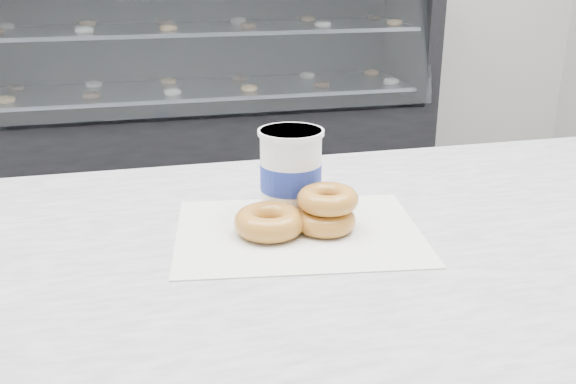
% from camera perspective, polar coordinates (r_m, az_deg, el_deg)
% --- Properties ---
extents(display_case, '(2.40, 0.74, 1.25)m').
position_cam_1_polar(display_case, '(3.59, -7.13, 7.73)').
color(display_case, black).
rests_on(display_case, ground).
extents(wax_paper, '(0.37, 0.30, 0.00)m').
position_cam_1_polar(wax_paper, '(0.90, 0.93, -3.55)').
color(wax_paper, silver).
rests_on(wax_paper, counter).
extents(donut_single, '(0.12, 0.12, 0.03)m').
position_cam_1_polar(donut_single, '(0.89, -1.66, -2.65)').
color(donut_single, '#B97033').
rests_on(donut_single, wax_paper).
extents(donut_stack, '(0.10, 0.10, 0.06)m').
position_cam_1_polar(donut_stack, '(0.90, 3.44, -1.57)').
color(donut_stack, '#B97033').
rests_on(donut_stack, wax_paper).
extents(coffee_cup, '(0.10, 0.10, 0.13)m').
position_cam_1_polar(coffee_cup, '(0.94, 0.26, 1.83)').
color(coffee_cup, white).
rests_on(coffee_cup, counter).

